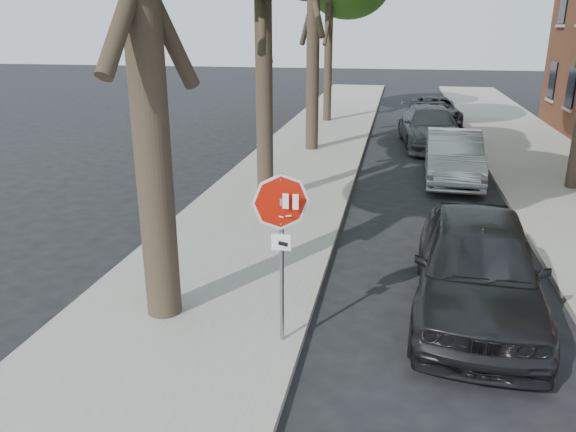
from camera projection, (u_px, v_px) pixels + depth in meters
name	position (u px, v px, depth m)	size (l,w,h in m)	color
ground	(328.00, 351.00, 8.43)	(120.00, 120.00, 0.00)	black
sidewalk_left	(300.00, 161.00, 20.02)	(4.00, 55.00, 0.12)	gray
sidewalk_right	(554.00, 173.00, 18.48)	(4.00, 55.00, 0.12)	gray
curb_left	(358.00, 164.00, 19.65)	(0.12, 55.00, 0.13)	#9E9384
curb_right	(489.00, 169.00, 18.85)	(0.12, 55.00, 0.13)	#9E9384
stop_sign	(281.00, 227.00, 7.91)	(0.76, 0.34, 2.61)	gray
car_a	(477.00, 266.00, 9.32)	(2.03, 5.04, 1.72)	black
car_b	(453.00, 157.00, 17.49)	(1.63, 4.67, 1.54)	#9A9BA2
car_c	(430.00, 127.00, 22.53)	(2.19, 5.39, 1.57)	#47484C
car_d	(435.00, 111.00, 27.51)	(2.23, 4.84, 1.35)	black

